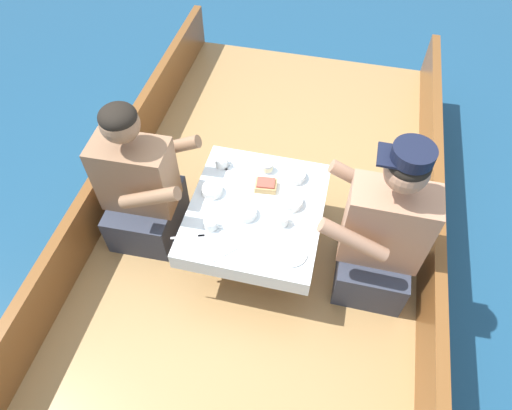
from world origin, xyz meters
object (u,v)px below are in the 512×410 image
at_px(coffee_cup_port, 211,224).
at_px(coffee_cup_starboard, 222,162).
at_px(person_port, 141,188).
at_px(sandwich, 266,185).
at_px(person_starboard, 381,236).
at_px(coffee_cup_center, 283,220).
at_px(tin_can, 268,167).

relative_size(coffee_cup_port, coffee_cup_starboard, 0.95).
bearing_deg(person_port, sandwich, 9.95).
height_order(person_starboard, coffee_cup_port, person_starboard).
distance_m(person_port, coffee_cup_starboard, 0.47).
bearing_deg(sandwich, coffee_cup_center, -57.46).
xyz_separation_m(person_port, tin_can, (0.65, 0.28, 0.04)).
bearing_deg(coffee_cup_port, coffee_cup_center, 16.75).
height_order(person_port, coffee_cup_starboard, person_port).
bearing_deg(tin_can, coffee_cup_center, -66.03).
distance_m(coffee_cup_starboard, tin_can, 0.26).
xyz_separation_m(person_starboard, coffee_cup_port, (-0.84, -0.13, 0.01)).
height_order(coffee_cup_port, coffee_cup_starboard, coffee_cup_starboard).
height_order(person_port, tin_can, person_port).
height_order(sandwich, coffee_cup_port, sandwich).
bearing_deg(person_port, tin_can, 20.99).
bearing_deg(person_port, coffee_cup_port, -22.41).
xyz_separation_m(sandwich, coffee_cup_center, (0.13, -0.21, -0.00)).
bearing_deg(sandwich, coffee_cup_port, -124.53).
distance_m(coffee_cup_port, coffee_cup_starboard, 0.43).
distance_m(sandwich, coffee_cup_port, 0.38).
bearing_deg(tin_can, coffee_cup_starboard, -175.33).
height_order(person_starboard, coffee_cup_center, person_starboard).
height_order(person_port, coffee_cup_port, person_port).
relative_size(coffee_cup_starboard, coffee_cup_center, 1.13).
distance_m(coffee_cup_port, tin_can, 0.49).
bearing_deg(tin_can, coffee_cup_port, -113.60).
bearing_deg(coffee_cup_port, person_starboard, 8.64).
xyz_separation_m(sandwich, tin_can, (-0.02, 0.13, -0.00)).
xyz_separation_m(person_port, sandwich, (0.67, 0.14, 0.04)).
height_order(person_starboard, coffee_cup_starboard, person_starboard).
height_order(coffee_cup_starboard, tin_can, same).
bearing_deg(sandwich, person_starboard, -16.36).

